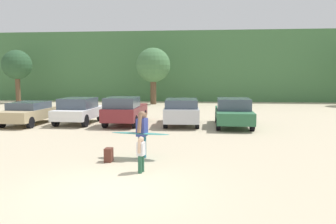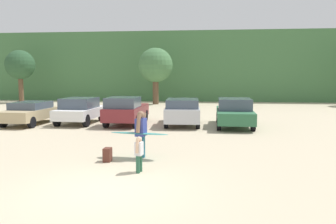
# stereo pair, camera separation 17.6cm
# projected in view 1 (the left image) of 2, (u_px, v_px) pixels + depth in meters

# --- Properties ---
(ground_plane) EXTENTS (120.00, 120.00, 0.00)m
(ground_plane) POSITION_uv_depth(u_px,v_px,m) (107.00, 191.00, 8.60)
(ground_plane) COLOR #C1B293
(hillside_ridge) EXTENTS (108.00, 12.00, 7.59)m
(hillside_ridge) POSITION_uv_depth(u_px,v_px,m) (184.00, 68.00, 43.36)
(hillside_ridge) COLOR #427042
(hillside_ridge) RESTS_ON ground_plane
(tree_far_left) EXTENTS (2.97, 2.97, 5.40)m
(tree_far_left) POSITION_uv_depth(u_px,v_px,m) (17.00, 65.00, 35.49)
(tree_far_left) COLOR brown
(tree_far_left) RESTS_ON ground_plane
(tree_far_right) EXTENTS (3.35, 3.35, 5.50)m
(tree_far_right) POSITION_uv_depth(u_px,v_px,m) (153.00, 66.00, 33.94)
(tree_far_right) COLOR brown
(tree_far_right) RESTS_ON ground_plane
(parked_car_tan) EXTENTS (1.97, 4.29, 1.30)m
(parked_car_tan) POSITION_uv_depth(u_px,v_px,m) (29.00, 112.00, 20.14)
(parked_car_tan) COLOR tan
(parked_car_tan) RESTS_ON ground_plane
(parked_car_white) EXTENTS (2.01, 3.97, 1.52)m
(parked_car_white) POSITION_uv_depth(u_px,v_px,m) (79.00, 110.00, 20.41)
(parked_car_white) COLOR white
(parked_car_white) RESTS_ON ground_plane
(parked_car_maroon) EXTENTS (1.87, 4.46, 1.63)m
(parked_car_maroon) POSITION_uv_depth(u_px,v_px,m) (125.00, 110.00, 19.97)
(parked_car_maroon) COLOR maroon
(parked_car_maroon) RESTS_ON ground_plane
(parked_car_silver) EXTENTS (2.09, 4.38, 1.52)m
(parked_car_silver) POSITION_uv_depth(u_px,v_px,m) (182.00, 111.00, 19.84)
(parked_car_silver) COLOR silver
(parked_car_silver) RESTS_ON ground_plane
(parked_car_forest_green) EXTENTS (2.00, 4.68, 1.56)m
(parked_car_forest_green) POSITION_uv_depth(u_px,v_px,m) (233.00, 112.00, 19.32)
(parked_car_forest_green) COLOR #2D6642
(parked_car_forest_green) RESTS_ON ground_plane
(person_adult) EXTENTS (0.37, 0.79, 1.63)m
(person_adult) POSITION_uv_depth(u_px,v_px,m) (142.00, 132.00, 11.82)
(person_adult) COLOR teal
(person_adult) RESTS_ON ground_plane
(person_child) EXTENTS (0.24, 0.44, 1.06)m
(person_child) POSITION_uv_depth(u_px,v_px,m) (141.00, 152.00, 10.15)
(person_child) COLOR #26593F
(person_child) RESTS_ON ground_plane
(surfboard_teal) EXTENTS (2.12, 0.86, 0.14)m
(surfboard_teal) POSITION_uv_depth(u_px,v_px,m) (140.00, 133.00, 11.89)
(surfboard_teal) COLOR teal
(backpack_dropped) EXTENTS (0.24, 0.34, 0.45)m
(backpack_dropped) POSITION_uv_depth(u_px,v_px,m) (109.00, 155.00, 11.46)
(backpack_dropped) COLOR #592D23
(backpack_dropped) RESTS_ON ground_plane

